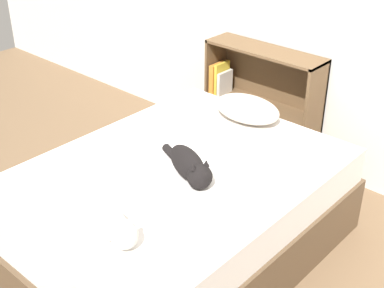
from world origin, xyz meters
name	(u,v)px	position (x,y,z in m)	size (l,w,h in m)	color
ground_plane	(176,249)	(0.00, 0.00, 0.00)	(8.00, 8.00, 0.00)	brown
bed	(176,212)	(0.00, 0.00, 0.28)	(1.40, 1.89, 0.57)	brown
pillow	(247,109)	(-0.08, 0.76, 0.64)	(0.46, 0.30, 0.15)	beige
cat_light	(108,223)	(0.18, -0.62, 0.64)	(0.49, 0.16, 0.16)	beige
cat_dark	(190,166)	(0.12, -0.01, 0.64)	(0.48, 0.25, 0.16)	black
bookshelf	(262,101)	(-0.32, 1.28, 0.44)	(0.90, 0.26, 0.87)	brown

